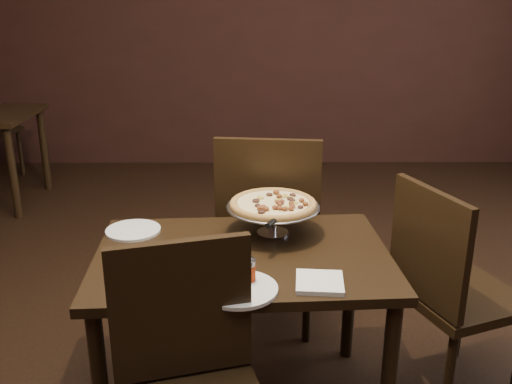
{
  "coord_description": "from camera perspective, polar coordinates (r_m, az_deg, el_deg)",
  "views": [
    {
      "loc": [
        0.07,
        -1.9,
        1.59
      ],
      "look_at": [
        0.08,
        0.06,
        0.9
      ],
      "focal_mm": 40.0,
      "sensor_mm": 36.0,
      "label": 1
    }
  ],
  "objects": [
    {
      "name": "dining_table",
      "position": [
        2.16,
        -1.34,
        -8.27
      ],
      "size": [
        1.12,
        0.78,
        0.68
      ],
      "rotation": [
        0.0,
        0.0,
        0.06
      ],
      "color": "black",
      "rests_on": "ground"
    },
    {
      "name": "chair_side",
      "position": [
        2.39,
        18.71,
        -8.85
      ],
      "size": [
        0.55,
        0.55,
        0.91
      ],
      "rotation": [
        0.0,
        0.0,
        1.94
      ],
      "color": "black",
      "rests_on": "ground"
    },
    {
      "name": "pepper_flake_shaker",
      "position": [
        1.89,
        -0.82,
        -7.9
      ],
      "size": [
        0.06,
        0.06,
        0.1
      ],
      "color": "maroon",
      "rests_on": "dining_table"
    },
    {
      "name": "plate_near",
      "position": [
        1.86,
        -1.72,
        -9.69
      ],
      "size": [
        0.25,
        0.25,
        0.01
      ],
      "primitive_type": "cylinder",
      "color": "white",
      "rests_on": "dining_table"
    },
    {
      "name": "packet_caddy",
      "position": [
        1.99,
        -7.85,
        -7.09
      ],
      "size": [
        0.09,
        0.09,
        0.07
      ],
      "rotation": [
        0.0,
        0.0,
        -0.31
      ],
      "color": "black",
      "rests_on": "dining_table"
    },
    {
      "name": "napkin_stack",
      "position": [
        1.91,
        6.38,
        -8.97
      ],
      "size": [
        0.17,
        0.17,
        0.02
      ],
      "primitive_type": "cube",
      "rotation": [
        0.0,
        0.0,
        -0.08
      ],
      "color": "white",
      "rests_on": "dining_table"
    },
    {
      "name": "parmesan_shaker",
      "position": [
        1.94,
        -9.43,
        -7.47
      ],
      "size": [
        0.05,
        0.05,
        0.09
      ],
      "color": "#FBF5C3",
      "rests_on": "dining_table"
    },
    {
      "name": "pizza_stand",
      "position": [
        2.23,
        1.72,
        -1.25
      ],
      "size": [
        0.37,
        0.37,
        0.15
      ],
      "color": "silver",
      "rests_on": "dining_table"
    },
    {
      "name": "chair_far",
      "position": [
        2.7,
        1.35,
        -3.38
      ],
      "size": [
        0.51,
        0.51,
        1.0
      ],
      "rotation": [
        0.0,
        0.0,
        3.04
      ],
      "color": "black",
      "rests_on": "ground"
    },
    {
      "name": "room",
      "position": [
        1.94,
        -0.46,
        13.85
      ],
      "size": [
        6.04,
        7.04,
        2.84
      ],
      "color": "black",
      "rests_on": "ground"
    },
    {
      "name": "plate_left",
      "position": [
        2.35,
        -12.18,
        -3.77
      ],
      "size": [
        0.22,
        0.22,
        0.01
      ],
      "primitive_type": "cylinder",
      "color": "white",
      "rests_on": "dining_table"
    },
    {
      "name": "serving_spatula",
      "position": [
        2.08,
        1.86,
        -2.89
      ],
      "size": [
        0.17,
        0.17,
        0.03
      ],
      "rotation": [
        0.0,
        0.0,
        -0.42
      ],
      "color": "silver",
      "rests_on": "pizza_stand"
    }
  ]
}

